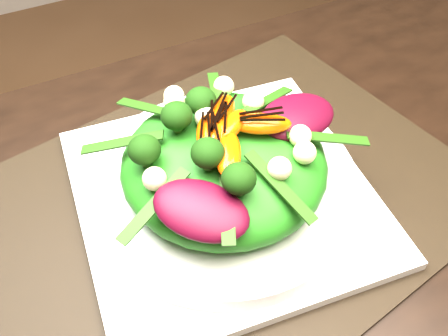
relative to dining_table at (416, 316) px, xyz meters
name	(u,v)px	position (x,y,z in m)	size (l,w,h in m)	color
dining_table	(416,316)	(0.00, 0.00, 0.00)	(1.60, 0.90, 0.75)	black
placemat	(224,199)	(-0.10, 0.18, 0.02)	(0.48, 0.36, 0.00)	black
plate_base	(224,195)	(-0.10, 0.18, 0.03)	(0.28, 0.28, 0.01)	white
salad_bowl	(224,185)	(-0.10, 0.18, 0.04)	(0.26, 0.26, 0.02)	silver
lettuce_mound	(224,164)	(-0.10, 0.18, 0.07)	(0.19, 0.19, 0.07)	#267716
radicchio_leaf	(298,116)	(-0.03, 0.18, 0.10)	(0.08, 0.05, 0.02)	#400616
orange_segment	(186,121)	(-0.12, 0.21, 0.11)	(0.05, 0.02, 0.01)	#ED4203
broccoli_floret	(134,137)	(-0.17, 0.21, 0.11)	(0.04, 0.04, 0.04)	#16370A
macadamia_nut	(284,146)	(-0.06, 0.14, 0.11)	(0.02, 0.02, 0.02)	#F1ECAA
balsamic_drizzle	(186,114)	(-0.12, 0.21, 0.12)	(0.04, 0.00, 0.00)	black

